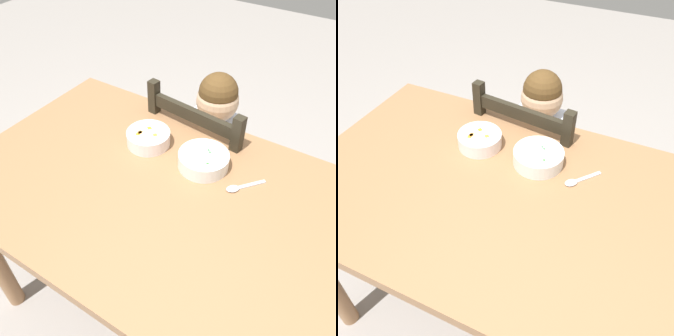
% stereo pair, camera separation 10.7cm
% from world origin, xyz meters
% --- Properties ---
extents(ground_plane, '(8.00, 8.00, 0.00)m').
position_xyz_m(ground_plane, '(0.00, 0.00, 0.00)').
color(ground_plane, gray).
extents(dining_table, '(1.42, 0.84, 0.78)m').
position_xyz_m(dining_table, '(0.00, 0.00, 0.66)').
color(dining_table, '#986B45').
rests_on(dining_table, ground).
extents(dining_chair, '(0.47, 0.47, 0.91)m').
position_xyz_m(dining_chair, '(-0.10, 0.47, 0.44)').
color(dining_chair, black).
rests_on(dining_chair, ground).
extents(child_figure, '(0.32, 0.32, 0.94)m').
position_xyz_m(child_figure, '(-0.09, 0.46, 0.62)').
color(child_figure, silver).
rests_on(child_figure, ground).
extents(bowl_of_peas, '(0.17, 0.17, 0.05)m').
position_xyz_m(bowl_of_peas, '(0.02, 0.17, 0.80)').
color(bowl_of_peas, white).
rests_on(bowl_of_peas, dining_table).
extents(bowl_of_carrots, '(0.16, 0.16, 0.05)m').
position_xyz_m(bowl_of_carrots, '(-0.21, 0.17, 0.80)').
color(bowl_of_carrots, white).
rests_on(bowl_of_carrots, dining_table).
extents(spoon, '(0.10, 0.12, 0.01)m').
position_xyz_m(spoon, '(0.16, 0.14, 0.78)').
color(spoon, silver).
rests_on(spoon, dining_table).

